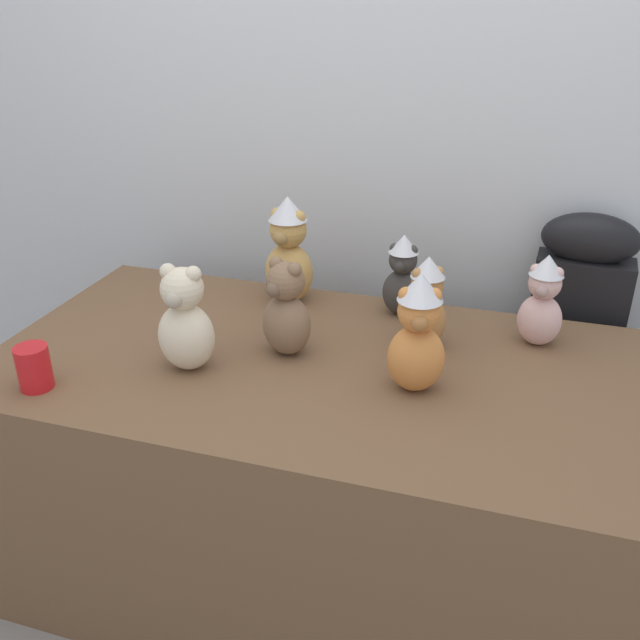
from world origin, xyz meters
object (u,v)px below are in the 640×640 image
at_px(teddy_bear_cream, 185,322).
at_px(teddy_bear_blush, 542,302).
at_px(teddy_bear_caramel, 426,304).
at_px(instrument_case, 567,365).
at_px(teddy_bear_ginger, 417,335).
at_px(teddy_bear_charcoal, 402,276).
at_px(party_cup_red, 34,367).
at_px(teddy_bear_mocha, 286,311).
at_px(teddy_bear_honey, 288,251).
at_px(display_table, 320,473).

bearing_deg(teddy_bear_cream, teddy_bear_blush, 23.07).
bearing_deg(teddy_bear_blush, teddy_bear_caramel, -151.48).
xyz_separation_m(instrument_case, teddy_bear_ginger, (-0.40, -0.63, 0.36)).
bearing_deg(teddy_bear_cream, teddy_bear_charcoal, 44.14).
xyz_separation_m(teddy_bear_cream, teddy_bear_caramel, (0.55, 0.29, -0.00)).
height_order(teddy_bear_blush, party_cup_red, teddy_bear_blush).
height_order(teddy_bear_blush, teddy_bear_mocha, teddy_bear_mocha).
relative_size(instrument_case, teddy_bear_honey, 3.08).
relative_size(display_table, teddy_bear_caramel, 6.65).
distance_m(instrument_case, teddy_bear_blush, 0.47).
distance_m(display_table, teddy_bear_mocha, 0.50).
distance_m(teddy_bear_honey, teddy_bear_ginger, 0.61).
bearing_deg(teddy_bear_honey, teddy_bear_blush, 1.56).
relative_size(teddy_bear_charcoal, party_cup_red, 2.24).
bearing_deg(teddy_bear_charcoal, party_cup_red, -135.46).
relative_size(instrument_case, party_cup_red, 9.24).
bearing_deg(teddy_bear_ginger, display_table, 154.52).
height_order(instrument_case, teddy_bear_cream, instrument_case).
distance_m(teddy_bear_charcoal, teddy_bear_mocha, 0.40).
height_order(display_table, teddy_bear_blush, teddy_bear_blush).
height_order(instrument_case, teddy_bear_caramel, instrument_case).
bearing_deg(teddy_bear_ginger, teddy_bear_honey, 126.69).
height_order(display_table, teddy_bear_mocha, teddy_bear_mocha).
distance_m(teddy_bear_blush, teddy_bear_mocha, 0.68).
bearing_deg(teddy_bear_cream, instrument_case, 33.99).
bearing_deg(teddy_bear_caramel, display_table, -177.09).
xyz_separation_m(teddy_bear_cream, teddy_bear_blush, (0.84, 0.40, -0.01)).
xyz_separation_m(teddy_bear_blush, teddy_bear_charcoal, (-0.39, 0.08, -0.01)).
distance_m(display_table, instrument_case, 0.88).
height_order(teddy_bear_caramel, teddy_bear_mocha, teddy_bear_mocha).
bearing_deg(teddy_bear_cream, teddy_bear_mocha, 32.81).
distance_m(display_table, teddy_bear_blush, 0.77).
bearing_deg(instrument_case, teddy_bear_cream, -140.36).
distance_m(teddy_bear_caramel, teddy_bear_mocha, 0.37).
bearing_deg(teddy_bear_charcoal, display_table, -109.16).
distance_m(teddy_bear_charcoal, teddy_bear_ginger, 0.42).
bearing_deg(teddy_bear_honey, instrument_case, 22.38).
height_order(teddy_bear_blush, teddy_bear_honey, teddy_bear_honey).
relative_size(teddy_bear_cream, teddy_bear_charcoal, 1.14).
distance_m(teddy_bear_cream, teddy_bear_charcoal, 0.65).
height_order(teddy_bear_honey, teddy_bear_charcoal, teddy_bear_honey).
bearing_deg(teddy_bear_honey, teddy_bear_mocha, -64.71).
bearing_deg(teddy_bear_caramel, teddy_bear_cream, 176.52).
bearing_deg(instrument_case, teddy_bear_mocha, -140.04).
xyz_separation_m(teddy_bear_ginger, party_cup_red, (-0.87, -0.26, -0.09)).
height_order(teddy_bear_caramel, teddy_bear_honey, teddy_bear_honey).
bearing_deg(teddy_bear_blush, teddy_bear_honey, -176.53).
bearing_deg(party_cup_red, teddy_bear_charcoal, 41.26).
xyz_separation_m(teddy_bear_ginger, teddy_bear_mocha, (-0.35, 0.08, -0.02)).
distance_m(teddy_bear_cream, teddy_bear_caramel, 0.62).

